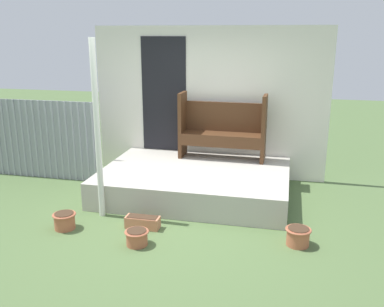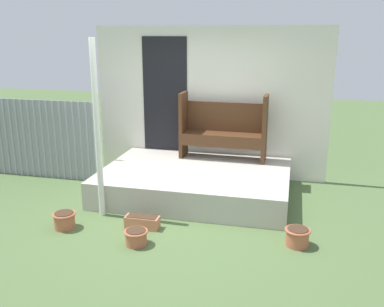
% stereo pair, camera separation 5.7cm
% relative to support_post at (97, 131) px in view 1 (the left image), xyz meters
% --- Properties ---
extents(ground_plane, '(24.00, 24.00, 0.00)m').
position_rel_support_post_xyz_m(ground_plane, '(0.98, 0.07, -1.21)').
color(ground_plane, '#516B3D').
extents(porch_slab, '(2.89, 2.05, 0.41)m').
position_rel_support_post_xyz_m(porch_slab, '(1.10, 1.09, -1.01)').
color(porch_slab, '#B7B2A5').
rests_on(porch_slab, ground_plane).
extents(house_wall, '(4.09, 0.08, 2.60)m').
position_rel_support_post_xyz_m(house_wall, '(1.06, 2.14, 0.09)').
color(house_wall, white).
rests_on(house_wall, ground_plane).
extents(fence_corrugated, '(3.15, 0.05, 1.38)m').
position_rel_support_post_xyz_m(fence_corrugated, '(-2.22, 1.29, -0.52)').
color(fence_corrugated, gray).
rests_on(fence_corrugated, ground_plane).
extents(support_post, '(0.08, 0.08, 2.43)m').
position_rel_support_post_xyz_m(support_post, '(0.00, 0.00, 0.00)').
color(support_post, white).
rests_on(support_post, ground_plane).
extents(bench, '(1.45, 0.43, 1.11)m').
position_rel_support_post_xyz_m(bench, '(1.41, 1.82, -0.26)').
color(bench, '#4C2D19').
rests_on(bench, porch_slab).
extents(flower_pot_left, '(0.31, 0.31, 0.22)m').
position_rel_support_post_xyz_m(flower_pot_left, '(-0.30, -0.51, -1.09)').
color(flower_pot_left, '#B26042').
rests_on(flower_pot_left, ground_plane).
extents(flower_pot_middle, '(0.30, 0.30, 0.19)m').
position_rel_support_post_xyz_m(flower_pot_middle, '(0.78, -0.72, -1.11)').
color(flower_pot_middle, '#B26042').
rests_on(flower_pot_middle, ground_plane).
extents(flower_pot_right, '(0.31, 0.31, 0.22)m').
position_rel_support_post_xyz_m(flower_pot_right, '(2.68, -0.29, -1.09)').
color(flower_pot_right, '#B26042').
rests_on(flower_pot_right, ground_plane).
extents(planter_box_rect, '(0.45, 0.17, 0.16)m').
position_rel_support_post_xyz_m(planter_box_rect, '(0.69, -0.26, -1.13)').
color(planter_box_rect, tan).
rests_on(planter_box_rect, ground_plane).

